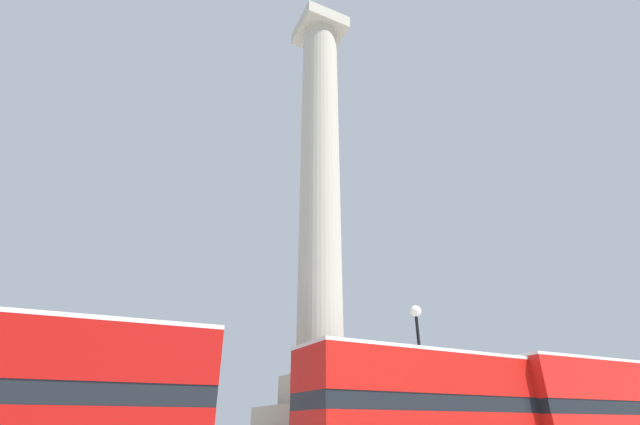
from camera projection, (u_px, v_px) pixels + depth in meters
monument_column at (320, 264)px, 20.45m from camera, size 6.21×6.21×26.02m
bus_a at (429, 407)px, 15.70m from camera, size 10.21×3.23×4.27m
bus_b at (610, 409)px, 19.23m from camera, size 10.96×2.89×4.42m
street_lamp at (421, 361)px, 18.54m from camera, size 0.51×0.51×6.69m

